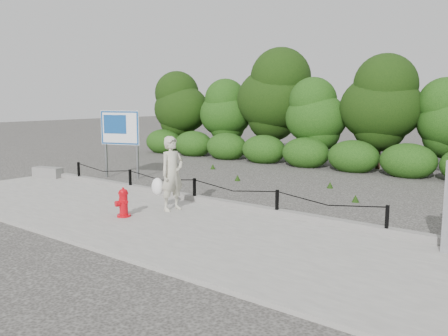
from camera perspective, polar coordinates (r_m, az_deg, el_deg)
name	(u,v)px	position (r m, az deg, el deg)	size (l,w,h in m)	color
ground	(195,204)	(12.36, -3.56, -4.35)	(90.00, 90.00, 0.00)	#2D2B28
sidewalk	(136,218)	(10.99, -10.55, -5.90)	(14.00, 4.00, 0.08)	gray
curb	(196,198)	(12.37, -3.41, -3.63)	(14.00, 0.22, 0.14)	slate
chain_barrier	(194,187)	(12.27, -3.58, -2.27)	(10.06, 0.06, 0.60)	black
treeline	(354,104)	(19.49, 15.41, 7.49)	(20.24, 3.82, 4.81)	black
fire_hydrant	(123,203)	(10.91, -12.03, -4.11)	(0.39, 0.40, 0.67)	red
pedestrian	(171,174)	(11.26, -6.36, -0.77)	(0.75, 0.69, 1.77)	#B7B49D
concrete_block	(48,172)	(17.06, -20.44, -0.48)	(1.05, 0.37, 0.33)	slate
advertising_sign	(120,131)	(16.50, -12.39, 4.40)	(1.37, 0.57, 2.31)	slate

